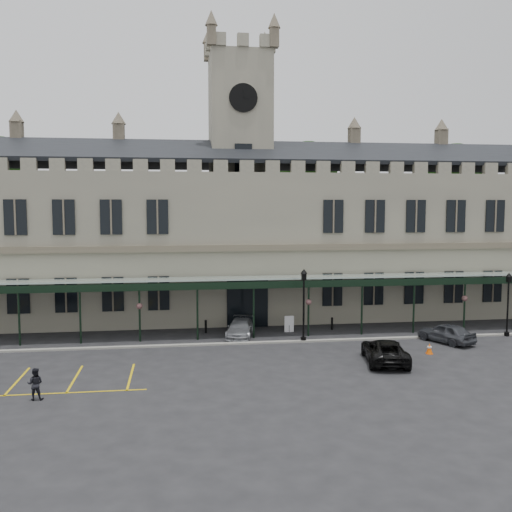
{
  "coord_description": "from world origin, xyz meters",
  "views": [
    {
      "loc": [
        -5.32,
        -32.56,
        9.5
      ],
      "look_at": [
        0.0,
        6.0,
        6.0
      ],
      "focal_mm": 40.0,
      "sensor_mm": 36.0,
      "label": 1
    }
  ],
  "objects": [
    {
      "name": "parking_markings",
      "position": [
        -14.0,
        -1.5,
        0.0
      ],
      "size": [
        16.0,
        6.0,
        0.01
      ],
      "primitive_type": null,
      "color": "gold",
      "rests_on": "ground"
    },
    {
      "name": "car_right_a",
      "position": [
        13.0,
        3.98,
        0.69
      ],
      "size": [
        3.27,
        4.37,
        1.38
      ],
      "primitive_type": "imported",
      "rotation": [
        0.0,
        0.0,
        3.6
      ],
      "color": "#383B40",
      "rests_on": "ground"
    },
    {
      "name": "kerb",
      "position": [
        0.0,
        5.5,
        0.06
      ],
      "size": [
        60.0,
        0.4,
        0.12
      ],
      "primitive_type": "cube",
      "color": "gray",
      "rests_on": "ground"
    },
    {
      "name": "lamp_post_mid",
      "position": [
        3.28,
        5.59,
        3.03
      ],
      "size": [
        0.48,
        0.48,
        5.12
      ],
      "color": "black",
      "rests_on": "ground"
    },
    {
      "name": "tree_behind_mid",
      "position": [
        8.0,
        25.0,
        12.81
      ],
      "size": [
        6.0,
        6.0,
        16.0
      ],
      "color": "#332314",
      "rests_on": "ground"
    },
    {
      "name": "ground",
      "position": [
        0.0,
        0.0,
        0.0
      ],
      "size": [
        140.0,
        140.0,
        0.0
      ],
      "primitive_type": "plane",
      "color": "black"
    },
    {
      "name": "bollard_left",
      "position": [
        -3.32,
        9.25,
        0.49
      ],
      "size": [
        0.17,
        0.17,
        0.97
      ],
      "primitive_type": "cylinder",
      "color": "black",
      "rests_on": "ground"
    },
    {
      "name": "tree_behind_left",
      "position": [
        -22.0,
        25.0,
        12.81
      ],
      "size": [
        6.0,
        6.0,
        16.0
      ],
      "color": "#332314",
      "rests_on": "ground"
    },
    {
      "name": "station_building",
      "position": [
        0.0,
        15.91,
        6.47
      ],
      "size": [
        60.0,
        10.36,
        17.3
      ],
      "color": "slate",
      "rests_on": "ground"
    },
    {
      "name": "canopy",
      "position": [
        0.0,
        7.46,
        2.4
      ],
      "size": [
        50.0,
        4.1,
        4.3
      ],
      "color": "#8C9E93",
      "rests_on": "ground"
    },
    {
      "name": "lamp_post_right",
      "position": [
        18.3,
        5.26,
        2.75
      ],
      "size": [
        0.44,
        0.44,
        4.64
      ],
      "color": "black",
      "rests_on": "ground"
    },
    {
      "name": "tree_behind_right",
      "position": [
        24.0,
        25.0,
        12.81
      ],
      "size": [
        6.0,
        6.0,
        16.0
      ],
      "color": "#332314",
      "rests_on": "ground"
    },
    {
      "name": "clock_tower",
      "position": [
        0.0,
        16.0,
        13.11
      ],
      "size": [
        5.6,
        5.6,
        24.8
      ],
      "color": "slate",
      "rests_on": "ground"
    },
    {
      "name": "car_van",
      "position": [
        7.0,
        -0.21,
        0.7
      ],
      "size": [
        3.22,
        5.41,
        1.41
      ],
      "primitive_type": "imported",
      "rotation": [
        0.0,
        0.0,
        2.96
      ],
      "color": "black",
      "rests_on": "ground"
    },
    {
      "name": "sign_board",
      "position": [
        2.88,
        8.72,
        0.6
      ],
      "size": [
        0.71,
        0.09,
        1.22
      ],
      "rotation": [
        0.0,
        0.0,
        0.06
      ],
      "color": "black",
      "rests_on": "ground"
    },
    {
      "name": "car_taxi",
      "position": [
        -0.91,
        7.73,
        0.62
      ],
      "size": [
        2.66,
        4.58,
        1.25
      ],
      "primitive_type": "imported",
      "rotation": [
        0.0,
        0.0,
        -0.22
      ],
      "color": "#94979B",
      "rests_on": "ground"
    },
    {
      "name": "bollard_right",
      "position": [
        6.28,
        9.08,
        0.47
      ],
      "size": [
        0.17,
        0.17,
        0.93
      ],
      "primitive_type": "cylinder",
      "color": "black",
      "rests_on": "ground"
    },
    {
      "name": "traffic_cone",
      "position": [
        10.55,
        1.31,
        0.34
      ],
      "size": [
        0.43,
        0.43,
        0.68
      ],
      "rotation": [
        0.0,
        0.0,
        -0.12
      ],
      "color": "#F75A07",
      "rests_on": "ground"
    },
    {
      "name": "person_b",
      "position": [
        -12.3,
        -4.23,
        0.79
      ],
      "size": [
        0.79,
        0.63,
        1.59
      ],
      "primitive_type": "imported",
      "rotation": [
        0.0,
        0.0,
        3.1
      ],
      "color": "black",
      "rests_on": "ground"
    }
  ]
}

